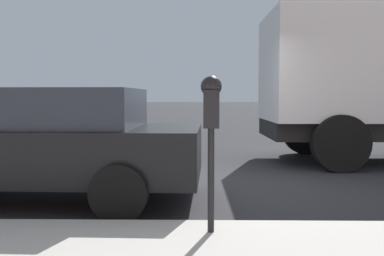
% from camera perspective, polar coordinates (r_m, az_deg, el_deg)
% --- Properties ---
extents(ground_plane, '(220.00, 220.00, 0.00)m').
position_cam_1_polar(ground_plane, '(6.76, 2.32, -7.60)').
color(ground_plane, '#2B2B2D').
extents(parking_meter, '(0.21, 0.19, 1.42)m').
position_cam_1_polar(parking_meter, '(4.04, 2.45, 1.84)').
color(parking_meter, black).
rests_on(parking_meter, sidewalk).
extents(car_black, '(2.22, 4.49, 1.46)m').
position_cam_1_polar(car_black, '(6.19, -19.58, -1.61)').
color(car_black, black).
rests_on(car_black, ground_plane).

